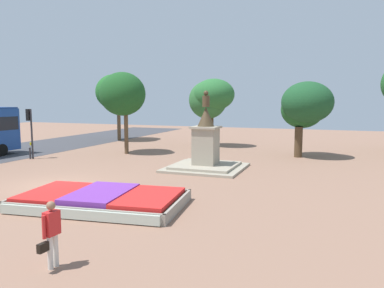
# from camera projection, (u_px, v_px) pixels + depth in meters

# --- Properties ---
(ground_plane) EXTENTS (79.78, 79.78, 0.00)m
(ground_plane) POSITION_uv_depth(u_px,v_px,m) (55.00, 186.00, 17.77)
(ground_plane) COLOR #8C6651
(flower_planter) EXTENTS (6.68, 4.33, 0.58)m
(flower_planter) POSITION_uv_depth(u_px,v_px,m) (101.00, 200.00, 14.35)
(flower_planter) COLOR #38281C
(flower_planter) RESTS_ON ground_plane
(statue_monument) EXTENTS (4.41, 4.41, 4.60)m
(statue_monument) POSITION_uv_depth(u_px,v_px,m) (206.00, 151.00, 22.03)
(statue_monument) COLOR gray
(statue_monument) RESTS_ON ground_plane
(traffic_light_mid_block) EXTENTS (0.41, 0.28, 3.44)m
(traffic_light_mid_block) POSITION_uv_depth(u_px,v_px,m) (30.00, 125.00, 25.68)
(traffic_light_mid_block) COLOR #2D2D33
(traffic_light_mid_block) RESTS_ON ground_plane
(pedestrian_with_handbag) EXTENTS (0.25, 0.73, 1.66)m
(pedestrian_with_handbag) POSITION_uv_depth(u_px,v_px,m) (51.00, 231.00, 8.99)
(pedestrian_with_handbag) COLOR beige
(pedestrian_with_handbag) RESTS_ON ground_plane
(kerb_bollard_north) EXTENTS (0.13, 0.13, 0.83)m
(kerb_bollard_north) POSITION_uv_depth(u_px,v_px,m) (30.00, 153.00, 25.79)
(kerb_bollard_north) COLOR #2D2D33
(kerb_bollard_north) RESTS_ON ground_plane
(park_tree_far_left) EXTENTS (3.68, 4.14, 5.35)m
(park_tree_far_left) POSITION_uv_depth(u_px,v_px,m) (305.00, 106.00, 26.42)
(park_tree_far_left) COLOR #4C3823
(park_tree_far_left) RESTS_ON ground_plane
(park_tree_behind_statue) EXTENTS (4.11, 3.49, 5.88)m
(park_tree_behind_statue) POSITION_uv_depth(u_px,v_px,m) (211.00, 98.00, 32.53)
(park_tree_behind_statue) COLOR #4C3823
(park_tree_behind_statue) RESTS_ON ground_plane
(park_tree_street_side) EXTENTS (4.06, 4.69, 6.55)m
(park_tree_street_side) POSITION_uv_depth(u_px,v_px,m) (116.00, 93.00, 37.21)
(park_tree_street_side) COLOR brown
(park_tree_street_side) RESTS_ON ground_plane
(park_tree_mid_canopy) EXTENTS (3.60, 3.63, 6.13)m
(park_tree_mid_canopy) POSITION_uv_depth(u_px,v_px,m) (123.00, 93.00, 28.23)
(park_tree_mid_canopy) COLOR brown
(park_tree_mid_canopy) RESTS_ON ground_plane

